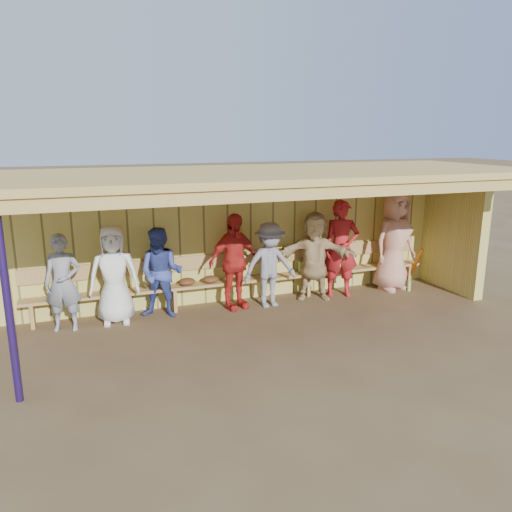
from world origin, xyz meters
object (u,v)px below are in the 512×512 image
Objects in this scene: player_e at (270,265)px; player_h at (394,241)px; player_b at (114,275)px; player_c at (161,273)px; bench at (242,274)px; player_f at (314,256)px; player_d at (234,262)px; player_a at (63,283)px; player_g at (341,249)px.

player_e is 2.71m from player_h.
player_c is at bearing 6.07° from player_b.
player_f is at bearing -12.93° from bench.
player_f reaches higher than player_c.
player_b is at bearing 162.65° from player_d.
player_a is at bearing 175.60° from player_e.
player_f is at bearing 24.00° from player_c.
player_e is (2.69, -0.12, -0.05)m from player_b.
player_e is at bearing -27.39° from player_d.
player_g is at bearing 1.03° from player_e.
player_a is 1.01× the size of player_e.
player_a is 0.91× the size of player_d.
player_c is 0.84× the size of player_g.
player_b is 5.39m from player_h.
player_g reaches higher than player_c.
player_e is 0.20× the size of bench.
player_a reaches higher than bench.
player_g is at bearing 168.49° from player_h.
player_a is at bearing -173.38° from bench.
player_b is 4.20m from player_g.
player_b is 2.05m from player_d.
player_a is at bearing -154.07° from player_c.
bench is (1.53, 0.31, -0.25)m from player_c.
bench is at bearing 33.49° from player_d.
player_c is at bearing 12.78° from player_a.
player_f reaches higher than player_a.
player_a is 0.94× the size of player_f.
player_b is at bearing 14.65° from player_a.
player_g reaches higher than bench.
player_e is 0.95m from player_f.
player_h is (1.75, 0.00, 0.15)m from player_f.
player_e is 0.83× the size of player_g.
player_f is (4.41, 0.05, 0.05)m from player_a.
bench is (-0.39, 0.42, -0.24)m from player_e.
player_d is 0.23× the size of bench.
player_d is 1.58m from player_f.
player_d reaches higher than player_b.
player_g is (4.20, 0.00, 0.11)m from player_b.
player_h is (6.17, 0.05, 0.21)m from player_a.
player_d is at bearing -161.24° from player_g.
bench is at bearing 35.28° from player_c.
player_c reaches higher than bench.
player_e is 1.52m from player_g.
player_h is at bearing 18.70° from player_g.
player_d is 0.52m from bench.
player_g reaches higher than player_b.
player_a is at bearing -158.47° from player_f.
player_f is at bearing 6.03° from player_b.
player_a is 4.98m from player_g.
player_f reaches higher than player_b.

